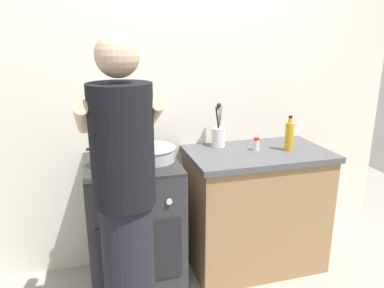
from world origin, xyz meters
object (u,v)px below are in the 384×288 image
at_px(mixing_bowl, 152,153).
at_px(oil_bottle, 289,136).
at_px(spice_bottle, 256,144).
at_px(pot, 109,157).
at_px(utensil_crock, 218,134).
at_px(person, 126,209).
at_px(stove_range, 134,225).

xyz_separation_m(mixing_bowl, oil_bottle, (0.97, -0.04, 0.06)).
relative_size(mixing_bowl, spice_bottle, 3.26).
relative_size(pot, oil_bottle, 1.05).
bearing_deg(mixing_bowl, pot, -171.44).
bearing_deg(pot, utensil_crock, 16.25).
xyz_separation_m(mixing_bowl, person, (-0.24, -0.58, -0.09)).
xyz_separation_m(utensil_crock, spice_bottle, (0.23, -0.17, -0.05)).
distance_m(pot, oil_bottle, 1.25).
height_order(stove_range, spice_bottle, spice_bottle).
relative_size(pot, mixing_bowl, 0.86).
bearing_deg(person, utensil_crock, 45.53).
height_order(pot, person, person).
height_order(mixing_bowl, utensil_crock, utensil_crock).
bearing_deg(pot, stove_range, 16.60).
height_order(oil_bottle, person, person).
xyz_separation_m(pot, mixing_bowl, (0.28, 0.04, -0.01)).
height_order(stove_range, pot, pot).
height_order(mixing_bowl, person, person).
relative_size(stove_range, oil_bottle, 3.56).
bearing_deg(oil_bottle, stove_range, 178.01).
bearing_deg(utensil_crock, mixing_bowl, -159.86).
relative_size(oil_bottle, person, 0.15).
xyz_separation_m(stove_range, utensil_crock, (0.66, 0.19, 0.55)).
relative_size(mixing_bowl, utensil_crock, 0.91).
xyz_separation_m(spice_bottle, person, (-0.99, -0.60, -0.09)).
xyz_separation_m(stove_range, oil_bottle, (1.11, -0.04, 0.56)).
xyz_separation_m(pot, spice_bottle, (1.03, 0.06, -0.02)).
distance_m(stove_range, spice_bottle, 1.02).
bearing_deg(oil_bottle, utensil_crock, 152.65).
xyz_separation_m(utensil_crock, oil_bottle, (0.45, -0.23, 0.01)).
xyz_separation_m(mixing_bowl, spice_bottle, (0.75, 0.02, -0.01)).
height_order(pot, spice_bottle, pot).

